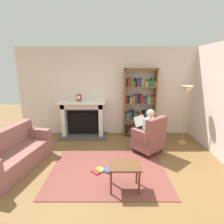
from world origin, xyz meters
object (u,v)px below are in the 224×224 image
(mantel_clock, at_px, (78,98))
(floor_lamp, at_px, (186,95))
(fireplace, at_px, (82,117))
(bookshelf, at_px, (139,104))
(sofa_floral, at_px, (12,155))
(armchair_reading, at_px, (149,137))
(side_table, at_px, (124,169))
(seated_reader, at_px, (146,129))

(mantel_clock, xyz_separation_m, floor_lamp, (2.98, -0.49, 0.16))
(fireplace, distance_m, bookshelf, 1.80)
(mantel_clock, relative_size, sofa_floral, 0.11)
(armchair_reading, xyz_separation_m, side_table, (-0.72, -1.37, -0.02))
(sofa_floral, relative_size, side_table, 3.23)
(seated_reader, xyz_separation_m, sofa_floral, (-2.95, -0.79, -0.30))
(mantel_clock, relative_size, seated_reader, 0.18)
(seated_reader, height_order, sofa_floral, seated_reader)
(mantel_clock, relative_size, bookshelf, 0.10)
(sofa_floral, relative_size, floor_lamp, 1.11)
(fireplace, height_order, seated_reader, seated_reader)
(sofa_floral, bearing_deg, bookshelf, -45.16)
(bookshelf, relative_size, armchair_reading, 2.15)
(sofa_floral, bearing_deg, side_table, -94.60)
(fireplace, xyz_separation_m, side_table, (1.12, -2.57, -0.19))
(side_table, bearing_deg, fireplace, 113.62)
(fireplace, height_order, bookshelf, bookshelf)
(bookshelf, xyz_separation_m, floor_lamp, (1.15, -0.63, 0.38))
(sofa_floral, bearing_deg, fireplace, -20.48)
(fireplace, height_order, armchair_reading, fireplace)
(side_table, height_order, floor_lamp, floor_lamp)
(side_table, bearing_deg, bookshelf, 76.34)
(bookshelf, relative_size, side_table, 3.72)
(seated_reader, xyz_separation_m, floor_lamp, (1.13, 0.52, 0.76))
(bookshelf, distance_m, side_table, 2.75)
(side_table, bearing_deg, sofa_floral, 163.89)
(bookshelf, distance_m, floor_lamp, 1.36)
(mantel_clock, relative_size, floor_lamp, 0.12)
(bookshelf, xyz_separation_m, side_table, (-0.63, -2.60, -0.60))
(fireplace, height_order, side_table, fireplace)
(fireplace, relative_size, mantel_clock, 7.11)
(fireplace, xyz_separation_m, mantel_clock, (-0.07, -0.10, 0.63))
(sofa_floral, height_order, side_table, sofa_floral)
(armchair_reading, distance_m, seated_reader, 0.23)
(armchair_reading, bearing_deg, fireplace, -73.47)
(bookshelf, relative_size, seated_reader, 1.83)
(seated_reader, relative_size, floor_lamp, 0.70)
(sofa_floral, bearing_deg, mantel_clock, -20.21)
(armchair_reading, height_order, side_table, armchair_reading)
(fireplace, bearing_deg, bookshelf, 1.13)
(bookshelf, bearing_deg, fireplace, -178.87)
(mantel_clock, bearing_deg, sofa_floral, -121.72)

